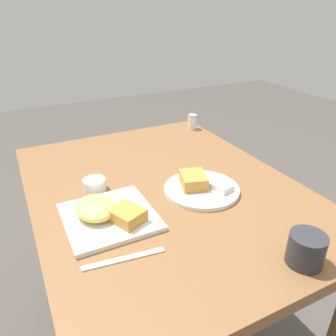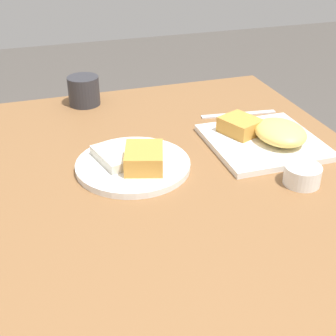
{
  "view_description": "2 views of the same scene",
  "coord_description": "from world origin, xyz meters",
  "px_view_note": "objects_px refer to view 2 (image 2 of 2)",
  "views": [
    {
      "loc": [
        0.85,
        -0.41,
        1.32
      ],
      "look_at": [
        -0.02,
        0.03,
        0.83
      ],
      "focal_mm": 35.0,
      "sensor_mm": 36.0,
      "label": 1
    },
    {
      "loc": [
        -0.75,
        0.28,
        1.27
      ],
      "look_at": [
        0.03,
        0.03,
        0.8
      ],
      "focal_mm": 50.0,
      "sensor_mm": 36.0,
      "label": 2
    }
  ],
  "objects_px": {
    "coffee_mug": "(84,91)",
    "butter_knife": "(239,114)",
    "plate_oval_far": "(134,163)",
    "plate_square_near": "(267,136)",
    "sauce_ramekin": "(302,175)"
  },
  "relations": [
    {
      "from": "coffee_mug",
      "to": "butter_knife",
      "type": "bearing_deg",
      "value": -118.0
    },
    {
      "from": "plate_oval_far",
      "to": "coffee_mug",
      "type": "xyz_separation_m",
      "value": [
        0.39,
        0.04,
        0.02
      ]
    },
    {
      "from": "coffee_mug",
      "to": "plate_oval_far",
      "type": "bearing_deg",
      "value": -173.91
    },
    {
      "from": "plate_square_near",
      "to": "coffee_mug",
      "type": "relative_size",
      "value": 2.89
    },
    {
      "from": "coffee_mug",
      "to": "plate_square_near",
      "type": "bearing_deg",
      "value": -135.92
    },
    {
      "from": "plate_oval_far",
      "to": "coffee_mug",
      "type": "height_order",
      "value": "coffee_mug"
    },
    {
      "from": "sauce_ramekin",
      "to": "plate_oval_far",
      "type": "bearing_deg",
      "value": 62.57
    },
    {
      "from": "sauce_ramekin",
      "to": "coffee_mug",
      "type": "height_order",
      "value": "coffee_mug"
    },
    {
      "from": "plate_square_near",
      "to": "coffee_mug",
      "type": "height_order",
      "value": "coffee_mug"
    },
    {
      "from": "sauce_ramekin",
      "to": "butter_knife",
      "type": "xyz_separation_m",
      "value": [
        0.35,
        -0.03,
        -0.02
      ]
    },
    {
      "from": "plate_square_near",
      "to": "butter_knife",
      "type": "height_order",
      "value": "plate_square_near"
    },
    {
      "from": "sauce_ramekin",
      "to": "butter_knife",
      "type": "distance_m",
      "value": 0.35
    },
    {
      "from": "butter_knife",
      "to": "plate_square_near",
      "type": "bearing_deg",
      "value": 92.61
    },
    {
      "from": "sauce_ramekin",
      "to": "plate_square_near",
      "type": "bearing_deg",
      "value": -4.55
    },
    {
      "from": "sauce_ramekin",
      "to": "coffee_mug",
      "type": "xyz_separation_m",
      "value": [
        0.54,
        0.34,
        0.02
      ]
    }
  ]
}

